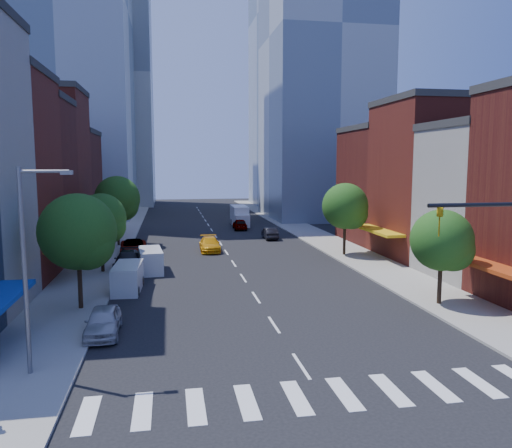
# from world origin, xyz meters

# --- Properties ---
(ground) EXTENTS (220.00, 220.00, 0.00)m
(ground) POSITION_xyz_m (0.00, 0.00, 0.00)
(ground) COLOR black
(ground) RESTS_ON ground
(sidewalk_left) EXTENTS (5.00, 120.00, 0.15)m
(sidewalk_left) POSITION_xyz_m (-12.50, 40.00, 0.07)
(sidewalk_left) COLOR gray
(sidewalk_left) RESTS_ON ground
(sidewalk_right) EXTENTS (5.00, 120.00, 0.15)m
(sidewalk_right) POSITION_xyz_m (12.50, 40.00, 0.07)
(sidewalk_right) COLOR gray
(sidewalk_right) RESTS_ON ground
(crosswalk) EXTENTS (19.00, 3.00, 0.01)m
(crosswalk) POSITION_xyz_m (0.00, -3.00, 0.01)
(crosswalk) COLOR silver
(crosswalk) RESTS_ON ground
(bldg_left_3) EXTENTS (12.00, 8.00, 15.00)m
(bldg_left_3) POSITION_xyz_m (-21.00, 29.00, 7.50)
(bldg_left_3) COLOR #4C1513
(bldg_left_3) RESTS_ON ground
(bldg_left_4) EXTENTS (12.00, 9.00, 17.00)m
(bldg_left_4) POSITION_xyz_m (-21.00, 37.50, 8.50)
(bldg_left_4) COLOR maroon
(bldg_left_4) RESTS_ON ground
(bldg_left_5) EXTENTS (12.00, 10.00, 13.00)m
(bldg_left_5) POSITION_xyz_m (-21.00, 47.00, 6.50)
(bldg_left_5) COLOR #4C1513
(bldg_left_5) RESTS_ON ground
(bldg_right_1) EXTENTS (12.00, 8.00, 12.00)m
(bldg_right_1) POSITION_xyz_m (21.00, 15.00, 6.00)
(bldg_right_1) COLOR beige
(bldg_right_1) RESTS_ON ground
(bldg_right_2) EXTENTS (12.00, 10.00, 15.00)m
(bldg_right_2) POSITION_xyz_m (21.00, 24.00, 7.50)
(bldg_right_2) COLOR maroon
(bldg_right_2) RESTS_ON ground
(bldg_right_3) EXTENTS (12.00, 10.00, 13.00)m
(bldg_right_3) POSITION_xyz_m (21.00, 34.00, 6.50)
(bldg_right_3) COLOR #4C1513
(bldg_right_3) RESTS_ON ground
(tower_nw) EXTENTS (20.00, 22.00, 70.00)m
(tower_nw) POSITION_xyz_m (-22.00, 70.00, 35.00)
(tower_nw) COLOR #8C99A8
(tower_nw) RESTS_ON ground
(tower_ne) EXTENTS (18.00, 20.00, 60.00)m
(tower_ne) POSITION_xyz_m (20.00, 62.00, 30.00)
(tower_ne) COLOR #9EA5AD
(tower_ne) RESTS_ON ground
(tower_far_e) EXTENTS (22.00, 22.00, 80.00)m
(tower_far_e) POSITION_xyz_m (24.00, 85.00, 40.00)
(tower_far_e) COLOR #8C99A8
(tower_far_e) RESTS_ON ground
(tower_far_w) EXTENTS (18.00, 18.00, 56.00)m
(tower_far_w) POSITION_xyz_m (-18.00, 95.00, 28.00)
(tower_far_w) COLOR #9EA5AD
(tower_far_w) RESTS_ON ground
(streetlight) EXTENTS (2.25, 0.25, 9.00)m
(streetlight) POSITION_xyz_m (-11.81, 1.00, 5.28)
(streetlight) COLOR slate
(streetlight) RESTS_ON sidewalk_left
(tree_left_near) EXTENTS (4.80, 4.80, 7.30)m
(tree_left_near) POSITION_xyz_m (-11.35, 10.92, 4.87)
(tree_left_near) COLOR black
(tree_left_near) RESTS_ON sidewalk_left
(tree_left_mid) EXTENTS (4.20, 4.20, 6.65)m
(tree_left_mid) POSITION_xyz_m (-11.35, 21.92, 4.53)
(tree_left_mid) COLOR black
(tree_left_mid) RESTS_ON sidewalk_left
(tree_left_far) EXTENTS (5.00, 5.00, 7.75)m
(tree_left_far) POSITION_xyz_m (-11.35, 35.92, 5.20)
(tree_left_far) COLOR black
(tree_left_far) RESTS_ON sidewalk_left
(tree_right_near) EXTENTS (4.00, 4.00, 6.20)m
(tree_right_near) POSITION_xyz_m (11.65, 7.92, 4.19)
(tree_right_near) COLOR black
(tree_right_near) RESTS_ON sidewalk_right
(tree_right_far) EXTENTS (4.60, 4.60, 7.20)m
(tree_right_far) POSITION_xyz_m (11.65, 25.92, 4.86)
(tree_right_far) COLOR black
(tree_right_far) RESTS_ON sidewalk_right
(parked_car_front) EXTENTS (1.84, 4.46, 1.51)m
(parked_car_front) POSITION_xyz_m (-9.50, 5.93, 0.76)
(parked_car_front) COLOR #ABABB0
(parked_car_front) RESTS_ON ground
(parked_car_second) EXTENTS (1.91, 4.40, 1.41)m
(parked_car_second) POSITION_xyz_m (-8.92, 18.32, 0.70)
(parked_car_second) COLOR black
(parked_car_second) RESTS_ON ground
(parked_car_third) EXTENTS (3.00, 5.82, 1.57)m
(parked_car_third) POSITION_xyz_m (-9.50, 30.29, 0.79)
(parked_car_third) COLOR #999999
(parked_car_third) RESTS_ON ground
(parked_car_rear) EXTENTS (2.35, 5.53, 1.59)m
(parked_car_rear) POSITION_xyz_m (-9.50, 23.24, 0.80)
(parked_car_rear) COLOR black
(parked_car_rear) RESTS_ON ground
(cargo_van_near) EXTENTS (2.09, 4.74, 1.98)m
(cargo_van_near) POSITION_xyz_m (-8.93, 15.36, 0.98)
(cargo_van_near) COLOR silver
(cargo_van_near) RESTS_ON ground
(cargo_van_far) EXTENTS (2.29, 4.80, 1.98)m
(cargo_van_far) POSITION_xyz_m (-7.49, 21.73, 0.98)
(cargo_van_far) COLOR silver
(cargo_van_far) RESTS_ON ground
(taxi) EXTENTS (2.19, 5.18, 1.49)m
(taxi) POSITION_xyz_m (-1.65, 31.04, 0.75)
(taxi) COLOR orange
(taxi) RESTS_ON ground
(traffic_car_oncoming) EXTENTS (1.55, 4.25, 1.39)m
(traffic_car_oncoming) POSITION_xyz_m (6.39, 38.48, 0.70)
(traffic_car_oncoming) COLOR black
(traffic_car_oncoming) RESTS_ON ground
(traffic_car_far) EXTENTS (1.94, 4.51, 1.52)m
(traffic_car_far) POSITION_xyz_m (3.97, 47.77, 0.76)
(traffic_car_far) COLOR #999999
(traffic_car_far) RESTS_ON ground
(box_truck) EXTENTS (2.34, 7.29, 2.92)m
(box_truck) POSITION_xyz_m (4.60, 52.25, 1.38)
(box_truck) COLOR silver
(box_truck) RESTS_ON ground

